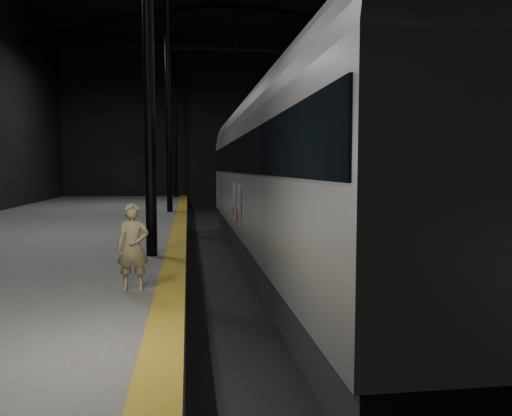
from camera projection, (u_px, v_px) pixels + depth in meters
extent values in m
plane|color=black|center=(279.00, 262.00, 16.39)|extent=(44.00, 44.00, 0.00)
cube|color=#545451|center=(39.00, 252.00, 15.33)|extent=(9.00, 43.80, 1.00)
cube|color=#545451|center=(491.00, 242.00, 17.36)|extent=(9.00, 43.80, 1.00)
cube|color=olive|center=(178.00, 233.00, 15.87)|extent=(0.50, 43.80, 0.01)
cube|color=#3F3328|center=(257.00, 257.00, 16.28)|extent=(0.08, 43.00, 0.14)
cube|color=#3F3328|center=(300.00, 256.00, 16.47)|extent=(0.08, 43.00, 0.14)
cube|color=black|center=(279.00, 260.00, 16.38)|extent=(2.40, 42.00, 0.12)
cylinder|color=black|center=(148.00, 40.00, 11.44)|extent=(0.26, 0.26, 10.00)
cylinder|color=black|center=(458.00, 51.00, 12.47)|extent=(0.26, 0.26, 10.00)
cylinder|color=black|center=(168.00, 105.00, 23.29)|extent=(0.26, 0.26, 10.00)
cylinder|color=black|center=(326.00, 108.00, 24.32)|extent=(0.26, 0.26, 10.00)
cylinder|color=black|center=(175.00, 126.00, 35.14)|extent=(0.26, 0.26, 10.00)
cylinder|color=black|center=(281.00, 128.00, 36.17)|extent=(0.26, 0.26, 10.00)
cube|color=black|center=(237.00, 50.00, 29.41)|extent=(23.60, 0.15, 0.18)
cube|color=#A7AAAF|center=(288.00, 181.00, 14.80)|extent=(3.05, 21.05, 3.16)
cube|color=black|center=(287.00, 247.00, 14.96)|extent=(2.79, 20.63, 0.89)
cube|color=black|center=(288.00, 156.00, 14.74)|extent=(3.11, 20.73, 0.95)
cylinder|color=slate|center=(288.00, 128.00, 14.67)|extent=(2.99, 20.84, 2.99)
cube|color=black|center=(381.00, 347.00, 7.71)|extent=(1.89, 2.32, 0.37)
cube|color=black|center=(255.00, 230.00, 22.26)|extent=(1.89, 2.32, 0.37)
cube|color=silver|center=(239.00, 206.00, 13.60)|extent=(0.04, 0.79, 1.10)
cube|color=silver|center=(235.00, 202.00, 14.85)|extent=(0.04, 0.79, 1.10)
cylinder|color=maroon|center=(238.00, 215.00, 13.80)|extent=(0.03, 0.27, 0.27)
cylinder|color=maroon|center=(234.00, 211.00, 15.05)|extent=(0.03, 0.27, 0.27)
imported|color=#988A5D|center=(133.00, 247.00, 8.45)|extent=(0.56, 0.38, 1.48)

